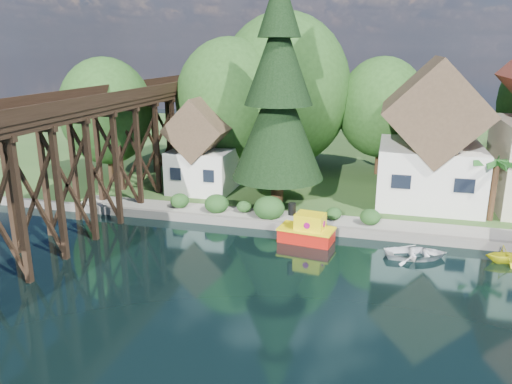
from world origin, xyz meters
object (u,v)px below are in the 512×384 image
conifer (278,96)px  shed (203,151)px  trestle_bridge (83,152)px  house_left (431,143)px  boat_yellow (505,253)px  boat_white_a (416,252)px  palm_tree (497,165)px  tugboat (307,230)px

conifer → shed: bearing=162.4°
trestle_bridge → house_left: size_ratio=4.01×
trestle_bridge → boat_yellow: trestle_bridge is taller
boat_white_a → boat_yellow: boat_yellow is taller
conifer → boat_yellow: (15.02, -6.20, -8.10)m
palm_tree → conifer: bearing=-179.8°
shed → palm_tree: (22.06, -2.11, 0.67)m
shed → tugboat: bearing=-38.5°
tugboat → shed: bearing=141.5°
shed → conifer: (6.85, -2.17, 4.86)m
boat_yellow → palm_tree: bearing=-16.5°
trestle_bridge → shed: size_ratio=5.63×
shed → boat_yellow: shed is taller
tugboat → conifer: bearing=119.2°
shed → tugboat: 13.35m
house_left → palm_tree: 5.47m
shed → boat_white_a: (16.90, -8.99, -3.45)m
boat_yellow → shed: bearing=54.2°
house_left → tugboat: size_ratio=2.94×
tugboat → boat_white_a: tugboat is taller
conifer → boat_white_a: 14.72m
palm_tree → boat_yellow: palm_tree is taller
conifer → palm_tree: (15.21, 0.06, -4.19)m
house_left → boat_white_a: bearing=-96.0°
boat_white_a → palm_tree: bearing=-49.1°
trestle_bridge → boat_white_a: 22.46m
house_left → shed: (-18.00, -1.50, -1.31)m
trestle_bridge → shed: 10.69m
trestle_bridge → shed: trestle_bridge is taller
palm_tree → boat_white_a: size_ratio=1.25×
shed → tugboat: (10.16, -8.10, -3.06)m
shed → palm_tree: 22.17m
conifer → boat_yellow: conifer is taller
trestle_bridge → shed: (5.00, 9.33, -1.52)m
palm_tree → house_left: bearing=138.3°
shed → palm_tree: size_ratio=1.71×
house_left → boat_white_a: (-1.10, -10.49, -4.76)m
shed → boat_yellow: size_ratio=3.54×
boat_white_a → shed: bearing=49.7°
boat_white_a → boat_yellow: 5.01m
trestle_bridge → boat_yellow: bearing=2.0°
house_left → tugboat: 13.14m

